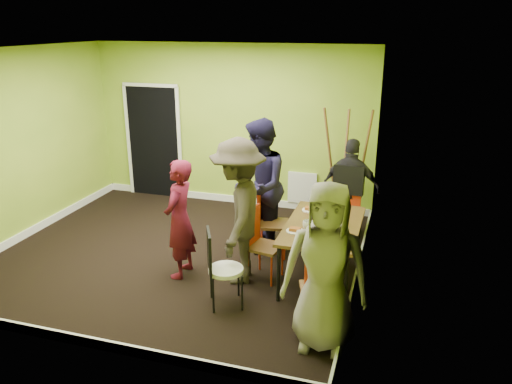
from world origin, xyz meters
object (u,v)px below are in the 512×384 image
at_px(easel, 346,168).
at_px(thermos, 328,215).
at_px(chair_back_end, 348,188).
at_px(orange_bottle, 327,215).
at_px(chair_left_near, 260,239).
at_px(chair_bentwood, 220,265).
at_px(person_back_end, 351,187).
at_px(chair_front_end, 321,286).
at_px(person_left_near, 238,212).
at_px(blue_bottle, 333,229).
at_px(person_standing, 180,219).
at_px(person_front_end, 326,268).
at_px(chair_left_far, 267,217).
at_px(person_left_far, 259,186).
at_px(dining_table, 323,228).

xyz_separation_m(easel, thermos, (0.02, -1.85, -0.09)).
height_order(chair_back_end, orange_bottle, chair_back_end).
xyz_separation_m(chair_left_near, chair_back_end, (0.88, 1.61, 0.26)).
bearing_deg(chair_left_near, chair_bentwood, -7.01).
bearing_deg(orange_bottle, person_back_end, 83.70).
distance_m(chair_left_near, chair_front_end, 1.34).
distance_m(chair_bentwood, thermos, 1.50).
distance_m(orange_bottle, person_left_near, 1.15).
bearing_deg(thermos, chair_bentwood, -135.84).
height_order(chair_bentwood, blue_bottle, blue_bottle).
bearing_deg(orange_bottle, chair_front_end, -82.90).
bearing_deg(chair_front_end, person_standing, 141.33).
xyz_separation_m(person_back_end, person_front_end, (0.09, -2.95, 0.12)).
bearing_deg(easel, chair_front_end, -87.16).
relative_size(person_standing, person_front_end, 0.89).
relative_size(chair_front_end, blue_bottle, 4.61).
bearing_deg(orange_bottle, person_left_near, -152.48).
height_order(person_standing, person_back_end, person_standing).
height_order(chair_left_far, person_front_end, person_front_end).
bearing_deg(chair_left_far, thermos, 53.73).
bearing_deg(chair_front_end, person_front_end, -89.80).
height_order(easel, blue_bottle, easel).
bearing_deg(person_standing, chair_front_end, 67.95).
height_order(thermos, person_left_far, person_left_far).
distance_m(chair_left_far, chair_left_near, 0.68).
relative_size(chair_left_near, thermos, 4.37).
xyz_separation_m(easel, person_left_far, (-1.05, -1.27, 0.00)).
distance_m(chair_back_end, blue_bottle, 1.79).
bearing_deg(person_left_far, chair_bentwood, -14.19).
relative_size(chair_left_near, orange_bottle, 12.98).
height_order(chair_left_far, chair_left_near, chair_left_far).
distance_m(dining_table, person_front_end, 1.40).
height_order(chair_front_end, person_standing, person_standing).
distance_m(chair_left_near, easel, 2.28).
relative_size(blue_bottle, person_left_near, 0.11).
distance_m(person_left_far, person_left_near, 0.96).
height_order(chair_back_end, blue_bottle, chair_back_end).
bearing_deg(chair_left_near, chair_left_far, -161.56).
distance_m(chair_left_far, person_left_far, 0.45).
distance_m(dining_table, easel, 1.93).
xyz_separation_m(chair_left_near, blue_bottle, (0.93, -0.18, 0.33)).
bearing_deg(blue_bottle, easel, 93.60).
bearing_deg(chair_bentwood, blue_bottle, 91.04).
height_order(dining_table, person_standing, person_standing).
height_order(thermos, orange_bottle, thermos).
relative_size(chair_front_end, person_left_near, 0.51).
relative_size(chair_left_far, person_left_far, 0.52).
distance_m(person_standing, person_left_near, 0.77).
relative_size(chair_left_near, chair_bentwood, 1.00).
bearing_deg(chair_left_far, chair_bentwood, -16.74).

